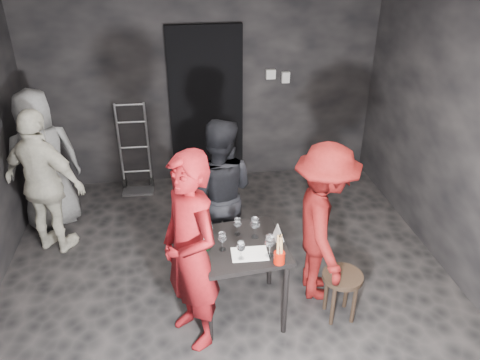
{
  "coord_description": "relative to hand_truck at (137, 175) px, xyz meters",
  "views": [
    {
      "loc": [
        -0.41,
        -3.4,
        3.14
      ],
      "look_at": [
        0.13,
        0.25,
        1.13
      ],
      "focal_mm": 35.0,
      "sensor_mm": 36.0,
      "label": 1
    }
  ],
  "objects": [
    {
      "name": "floor",
      "position": [
        0.97,
        -2.25,
        -0.22
      ],
      "size": [
        4.5,
        5.0,
        0.02
      ],
      "primitive_type": "cube",
      "color": "black",
      "rests_on": "ground"
    },
    {
      "name": "wall_back",
      "position": [
        0.97,
        0.25,
        1.13
      ],
      "size": [
        4.5,
        0.04,
        2.7
      ],
      "primitive_type": "cube",
      "color": "black",
      "rests_on": "ground"
    },
    {
      "name": "doorway",
      "position": [
        0.97,
        0.19,
        0.83
      ],
      "size": [
        0.95,
        0.1,
        2.1
      ],
      "primitive_type": "cube",
      "color": "black",
      "rests_on": "ground"
    },
    {
      "name": "wallbox_upper",
      "position": [
        1.82,
        0.2,
        1.23
      ],
      "size": [
        0.12,
        0.06,
        0.12
      ],
      "primitive_type": "cube",
      "color": "#B7B7B2",
      "rests_on": "wall_back"
    },
    {
      "name": "wallbox_lower",
      "position": [
        2.02,
        0.2,
        1.18
      ],
      "size": [
        0.1,
        0.06,
        0.14
      ],
      "primitive_type": "cube",
      "color": "#B7B7B2",
      "rests_on": "wall_back"
    },
    {
      "name": "hand_truck",
      "position": [
        0.0,
        0.0,
        0.0
      ],
      "size": [
        0.4,
        0.34,
        1.2
      ],
      "rotation": [
        0.0,
        0.0,
        -0.02
      ],
      "color": "#B2B2B7",
      "rests_on": "floor"
    },
    {
      "name": "tasting_table",
      "position": [
        1.05,
        -2.44,
        0.43
      ],
      "size": [
        0.72,
        0.72,
        0.75
      ],
      "rotation": [
        0.0,
        0.0,
        0.1
      ],
      "color": "black",
      "rests_on": "floor"
    },
    {
      "name": "stool",
      "position": [
        1.91,
        -2.64,
        0.16
      ],
      "size": [
        0.36,
        0.36,
        0.47
      ],
      "rotation": [
        0.0,
        0.0,
        -0.38
      ],
      "color": "#382620",
      "rests_on": "floor"
    },
    {
      "name": "server_red",
      "position": [
        0.61,
        -2.67,
        0.79
      ],
      "size": [
        0.79,
        0.88,
        2.03
      ],
      "primitive_type": "imported",
      "rotation": [
        0.0,
        0.0,
        -1.05
      ],
      "color": "maroon",
      "rests_on": "floor"
    },
    {
      "name": "woman_black",
      "position": [
        0.94,
        -1.63,
        0.61
      ],
      "size": [
        0.88,
        0.61,
        1.66
      ],
      "primitive_type": "imported",
      "rotation": [
        0.0,
        0.0,
        2.92
      ],
      "color": "black",
      "rests_on": "floor"
    },
    {
      "name": "man_maroon",
      "position": [
        1.81,
        -2.29,
        0.59
      ],
      "size": [
        0.58,
        1.08,
        1.61
      ],
      "primitive_type": "imported",
      "rotation": [
        0.0,
        0.0,
        1.47
      ],
      "color": "maroon",
      "rests_on": "floor"
    },
    {
      "name": "bystander_cream",
      "position": [
        -0.82,
        -1.19,
        0.64
      ],
      "size": [
        1.12,
        0.89,
        1.73
      ],
      "primitive_type": "imported",
      "rotation": [
        0.0,
        0.0,
        2.67
      ],
      "color": "silver",
      "rests_on": "floor"
    },
    {
      "name": "bystander_grey",
      "position": [
        -0.94,
        -0.67,
        0.68
      ],
      "size": [
        1.0,
        0.79,
        1.8
      ],
      "primitive_type": "imported",
      "rotation": [
        0.0,
        0.0,
        3.55
      ],
      "color": "slate",
      "rests_on": "floor"
    },
    {
      "name": "tasting_mat",
      "position": [
        1.09,
        -2.59,
        0.53
      ],
      "size": [
        0.31,
        0.21,
        0.0
      ],
      "primitive_type": "cube",
      "rotation": [
        0.0,
        0.0,
        -0.04
      ],
      "color": "white",
      "rests_on": "tasting_table"
    },
    {
      "name": "wine_glass_a",
      "position": [
        0.88,
        -2.5,
        0.62
      ],
      "size": [
        0.09,
        0.09,
        0.19
      ],
      "primitive_type": null,
      "rotation": [
        0.0,
        0.0,
        0.43
      ],
      "color": "white",
      "rests_on": "tasting_table"
    },
    {
      "name": "wine_glass_b",
      "position": [
        0.78,
        -2.33,
        0.62
      ],
      "size": [
        0.07,
        0.07,
        0.18
      ],
      "primitive_type": null,
      "rotation": [
        0.0,
        0.0,
        -0.05
      ],
      "color": "white",
      "rests_on": "tasting_table"
    },
    {
      "name": "wine_glass_c",
      "position": [
        1.03,
        -2.3,
        0.62
      ],
      "size": [
        0.09,
        0.09,
        0.18
      ],
      "primitive_type": null,
      "rotation": [
        0.0,
        0.0,
        0.36
      ],
      "color": "white",
      "rests_on": "tasting_table"
    },
    {
      "name": "wine_glass_d",
      "position": [
        1.01,
        -2.64,
        0.62
      ],
      "size": [
        0.08,
        0.08,
        0.19
      ],
      "primitive_type": null,
      "rotation": [
        0.0,
        0.0,
        0.09
      ],
      "color": "white",
      "rests_on": "tasting_table"
    },
    {
      "name": "wine_glass_e",
      "position": [
        1.25,
        -2.64,
        0.64
      ],
      "size": [
        0.1,
        0.1,
        0.22
      ],
      "primitive_type": null,
      "rotation": [
        0.0,
        0.0,
        -0.25
      ],
      "color": "white",
      "rests_on": "tasting_table"
    },
    {
      "name": "wine_glass_f",
      "position": [
        1.18,
        -2.36,
        0.64
      ],
      "size": [
        0.11,
        0.11,
        0.21
      ],
      "primitive_type": null,
      "rotation": [
        0.0,
        0.0,
        -0.42
      ],
      "color": "white",
      "rests_on": "tasting_table"
    },
    {
      "name": "wine_bottle",
      "position": [
        0.74,
        -2.47,
        0.64
      ],
      "size": [
        0.07,
        0.07,
        0.3
      ],
      "rotation": [
        0.0,
        0.0,
        -0.17
      ],
      "color": "black",
      "rests_on": "tasting_table"
    },
    {
      "name": "breadstick_cup",
      "position": [
        1.31,
        -2.74,
        0.66
      ],
      "size": [
        0.09,
        0.09,
        0.28
      ],
      "rotation": [
        0.0,
        0.0,
        -0.07
      ],
      "color": "#9C1204",
      "rests_on": "tasting_table"
    },
    {
      "name": "reserved_card",
      "position": [
        1.36,
        -2.4,
        0.58
      ],
      "size": [
        0.09,
        0.14,
        0.11
      ],
      "primitive_type": null,
      "rotation": [
        0.0,
        0.0,
        -0.04
      ],
      "color": "white",
      "rests_on": "tasting_table"
    }
  ]
}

